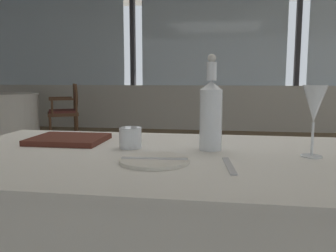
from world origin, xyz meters
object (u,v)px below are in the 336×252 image
object	(u,v)px
menu_book	(69,139)
water_tumbler	(130,138)
water_bottle	(211,113)
dining_chair_1_1	(68,107)
wine_glass	(314,106)
side_plate	(154,160)

from	to	relation	value
menu_book	water_tumbler	bearing A→B (deg)	-16.07
water_bottle	water_tumbler	distance (m)	0.29
water_bottle	dining_chair_1_1	xyz separation A→B (m)	(-2.42, 4.14, -0.36)
water_bottle	water_tumbler	size ratio (longest dim) A/B	4.12
water_bottle	wine_glass	bearing A→B (deg)	-10.94
dining_chair_1_1	wine_glass	bearing A→B (deg)	95.48
side_plate	wine_glass	size ratio (longest dim) A/B	0.93
water_tumbler	menu_book	xyz separation A→B (m)	(-0.26, 0.07, -0.03)
side_plate	dining_chair_1_1	distance (m)	4.90
side_plate	dining_chair_1_1	size ratio (longest dim) A/B	0.23
water_bottle	menu_book	xyz separation A→B (m)	(-0.53, 0.06, -0.12)
side_plate	menu_book	size ratio (longest dim) A/B	0.76
water_tumbler	dining_chair_1_1	size ratio (longest dim) A/B	0.09
water_bottle	wine_glass	xyz separation A→B (m)	(0.31, -0.06, 0.03)
water_bottle	menu_book	world-z (taller)	water_bottle
water_bottle	dining_chair_1_1	bearing A→B (deg)	120.24
wine_glass	dining_chair_1_1	size ratio (longest dim) A/B	0.24
wine_glass	dining_chair_1_1	world-z (taller)	wine_glass
wine_glass	water_tumbler	distance (m)	0.60
wine_glass	menu_book	size ratio (longest dim) A/B	0.82
water_tumbler	dining_chair_1_1	distance (m)	4.68
wine_glass	water_tumbler	world-z (taller)	wine_glass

